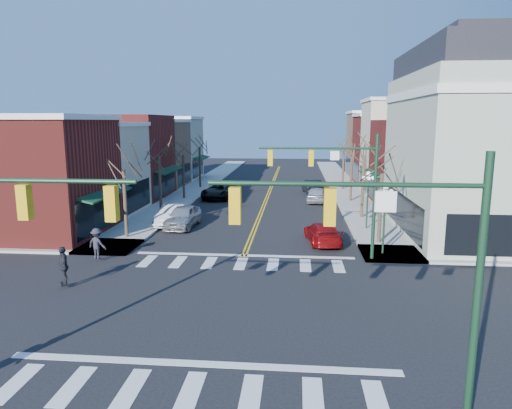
% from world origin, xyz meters
% --- Properties ---
extents(ground, '(160.00, 160.00, 0.00)m').
position_xyz_m(ground, '(0.00, 0.00, 0.00)').
color(ground, black).
rests_on(ground, ground).
extents(sidewalk_left, '(3.50, 70.00, 0.15)m').
position_xyz_m(sidewalk_left, '(-8.75, 20.00, 0.07)').
color(sidewalk_left, '#9E9B93').
rests_on(sidewalk_left, ground).
extents(sidewalk_right, '(3.50, 70.00, 0.15)m').
position_xyz_m(sidewalk_right, '(8.75, 20.00, 0.07)').
color(sidewalk_right, '#9E9B93').
rests_on(sidewalk_right, ground).
extents(bldg_left_brick_a, '(10.00, 8.50, 8.00)m').
position_xyz_m(bldg_left_brick_a, '(-15.50, 11.75, 4.00)').
color(bldg_left_brick_a, maroon).
rests_on(bldg_left_brick_a, ground).
extents(bldg_left_stucco_a, '(10.00, 7.00, 7.50)m').
position_xyz_m(bldg_left_stucco_a, '(-15.50, 19.50, 3.75)').
color(bldg_left_stucco_a, '#BDB69C').
rests_on(bldg_left_stucco_a, ground).
extents(bldg_left_brick_b, '(10.00, 9.00, 8.50)m').
position_xyz_m(bldg_left_brick_b, '(-15.50, 27.50, 4.25)').
color(bldg_left_brick_b, maroon).
rests_on(bldg_left_brick_b, ground).
extents(bldg_left_tan, '(10.00, 7.50, 7.80)m').
position_xyz_m(bldg_left_tan, '(-15.50, 35.75, 3.90)').
color(bldg_left_tan, '#987454').
rests_on(bldg_left_tan, ground).
extents(bldg_left_stucco_b, '(10.00, 8.00, 8.20)m').
position_xyz_m(bldg_left_stucco_b, '(-15.50, 43.50, 4.10)').
color(bldg_left_stucco_b, '#BDB69C').
rests_on(bldg_left_stucco_b, ground).
extents(bldg_right_brick_a, '(10.00, 8.50, 8.00)m').
position_xyz_m(bldg_right_brick_a, '(15.50, 25.75, 4.00)').
color(bldg_right_brick_a, maroon).
rests_on(bldg_right_brick_a, ground).
extents(bldg_right_stucco, '(10.00, 7.00, 10.00)m').
position_xyz_m(bldg_right_stucco, '(15.50, 33.50, 5.00)').
color(bldg_right_stucco, '#BDB69C').
rests_on(bldg_right_stucco, ground).
extents(bldg_right_brick_b, '(10.00, 8.00, 8.50)m').
position_xyz_m(bldg_right_brick_b, '(15.50, 41.00, 4.25)').
color(bldg_right_brick_b, maroon).
rests_on(bldg_right_brick_b, ground).
extents(bldg_right_tan, '(10.00, 8.00, 9.00)m').
position_xyz_m(bldg_right_tan, '(15.50, 49.00, 4.50)').
color(bldg_right_tan, '#987454').
rests_on(bldg_right_tan, ground).
extents(victorian_corner, '(12.25, 14.25, 13.30)m').
position_xyz_m(victorian_corner, '(16.50, 14.50, 6.66)').
color(victorian_corner, '#A6B098').
rests_on(victorian_corner, ground).
extents(traffic_mast_near_right, '(6.60, 0.28, 7.20)m').
position_xyz_m(traffic_mast_near_right, '(5.55, -7.40, 4.71)').
color(traffic_mast_near_right, '#14331E').
rests_on(traffic_mast_near_right, ground).
extents(traffic_mast_far_right, '(6.60, 0.28, 7.20)m').
position_xyz_m(traffic_mast_far_right, '(5.55, 7.40, 4.71)').
color(traffic_mast_far_right, '#14331E').
rests_on(traffic_mast_far_right, ground).
extents(lamppost_corner, '(0.36, 0.36, 4.33)m').
position_xyz_m(lamppost_corner, '(8.20, 8.50, 2.96)').
color(lamppost_corner, '#14331E').
rests_on(lamppost_corner, ground).
extents(lamppost_midblock, '(0.36, 0.36, 4.33)m').
position_xyz_m(lamppost_midblock, '(8.20, 15.00, 2.96)').
color(lamppost_midblock, '#14331E').
rests_on(lamppost_midblock, ground).
extents(tree_left_a, '(0.24, 0.24, 4.76)m').
position_xyz_m(tree_left_a, '(-8.40, 11.00, 2.38)').
color(tree_left_a, '#382B21').
rests_on(tree_left_a, ground).
extents(tree_left_b, '(0.24, 0.24, 5.04)m').
position_xyz_m(tree_left_b, '(-8.40, 19.00, 2.52)').
color(tree_left_b, '#382B21').
rests_on(tree_left_b, ground).
extents(tree_left_c, '(0.24, 0.24, 4.55)m').
position_xyz_m(tree_left_c, '(-8.40, 27.00, 2.27)').
color(tree_left_c, '#382B21').
rests_on(tree_left_c, ground).
extents(tree_left_d, '(0.24, 0.24, 4.90)m').
position_xyz_m(tree_left_d, '(-8.40, 35.00, 2.45)').
color(tree_left_d, '#382B21').
rests_on(tree_left_d, ground).
extents(tree_right_a, '(0.24, 0.24, 4.62)m').
position_xyz_m(tree_right_a, '(8.40, 11.00, 2.31)').
color(tree_right_a, '#382B21').
rests_on(tree_right_a, ground).
extents(tree_right_b, '(0.24, 0.24, 5.18)m').
position_xyz_m(tree_right_b, '(8.40, 19.00, 2.59)').
color(tree_right_b, '#382B21').
rests_on(tree_right_b, ground).
extents(tree_right_c, '(0.24, 0.24, 4.83)m').
position_xyz_m(tree_right_c, '(8.40, 27.00, 2.42)').
color(tree_right_c, '#382B21').
rests_on(tree_right_c, ground).
extents(tree_right_d, '(0.24, 0.24, 4.97)m').
position_xyz_m(tree_right_d, '(8.40, 35.00, 2.48)').
color(tree_right_d, '#382B21').
rests_on(tree_right_d, ground).
extents(car_left_near, '(2.20, 4.94, 1.65)m').
position_xyz_m(car_left_near, '(-5.43, 14.72, 0.83)').
color(car_left_near, '#ACACB0').
rests_on(car_left_near, ground).
extents(car_left_mid, '(1.93, 4.80, 1.55)m').
position_xyz_m(car_left_mid, '(-6.40, 15.46, 0.77)').
color(car_left_mid, silver).
rests_on(car_left_mid, ground).
extents(car_left_far, '(3.41, 6.19, 1.64)m').
position_xyz_m(car_left_far, '(-4.86, 28.01, 0.82)').
color(car_left_far, black).
rests_on(car_left_far, ground).
extents(car_right_near, '(2.55, 4.95, 1.37)m').
position_xyz_m(car_right_near, '(4.80, 11.08, 0.69)').
color(car_right_near, maroon).
rests_on(car_right_near, ground).
extents(car_right_mid, '(2.30, 4.72, 1.55)m').
position_xyz_m(car_right_mid, '(5.05, 26.56, 0.78)').
color(car_right_mid, silver).
rests_on(car_right_mid, ground).
extents(car_right_far, '(2.29, 4.98, 1.58)m').
position_xyz_m(car_right_far, '(4.80, 32.11, 0.79)').
color(car_right_far, black).
rests_on(car_right_far, ground).
extents(pedestrian_dark_a, '(0.99, 1.19, 1.90)m').
position_xyz_m(pedestrian_dark_a, '(-7.96, 1.70, 1.10)').
color(pedestrian_dark_a, black).
rests_on(pedestrian_dark_a, sidewalk_left).
extents(pedestrian_dark_b, '(1.30, 0.98, 1.78)m').
position_xyz_m(pedestrian_dark_b, '(-8.18, 5.93, 1.04)').
color(pedestrian_dark_b, '#22222A').
rests_on(pedestrian_dark_b, sidewalk_left).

